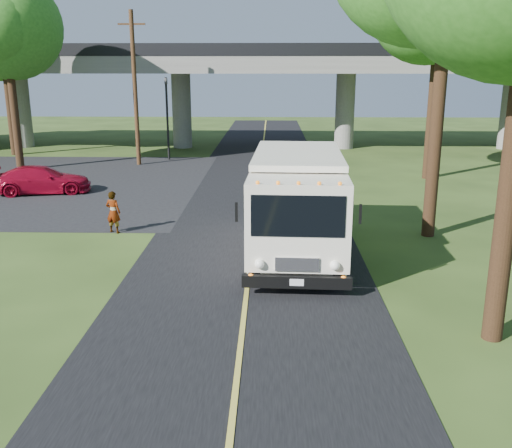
{
  "coord_description": "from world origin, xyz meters",
  "views": [
    {
      "loc": [
        0.63,
        -10.56,
        5.73
      ],
      "look_at": [
        0.22,
        4.53,
        1.6
      ],
      "focal_mm": 40.0,
      "sensor_mm": 36.0,
      "label": 1
    }
  ],
  "objects_px": {
    "traffic_signal": "(167,110)",
    "utility_pole": "(135,88)",
    "red_sedan": "(42,180)",
    "pedestrian": "(113,212)",
    "tree_left_lot": "(8,27)",
    "tree_left_far": "(4,41)",
    "tree_right_far": "(444,15)",
    "step_van": "(297,201)"
  },
  "relations": [
    {
      "from": "traffic_signal",
      "to": "tree_left_far",
      "type": "relative_size",
      "value": 0.53
    },
    {
      "from": "utility_pole",
      "to": "tree_left_far",
      "type": "height_order",
      "value": "tree_left_far"
    },
    {
      "from": "red_sedan",
      "to": "tree_left_lot",
      "type": "bearing_deg",
      "value": 17.29
    },
    {
      "from": "pedestrian",
      "to": "utility_pole",
      "type": "bearing_deg",
      "value": -63.42
    },
    {
      "from": "tree_right_far",
      "to": "step_van",
      "type": "height_order",
      "value": "tree_right_far"
    },
    {
      "from": "utility_pole",
      "to": "red_sedan",
      "type": "bearing_deg",
      "value": -108.01
    },
    {
      "from": "utility_pole",
      "to": "step_van",
      "type": "distance_m",
      "value": 19.54
    },
    {
      "from": "traffic_signal",
      "to": "utility_pole",
      "type": "height_order",
      "value": "utility_pole"
    },
    {
      "from": "traffic_signal",
      "to": "pedestrian",
      "type": "height_order",
      "value": "traffic_signal"
    },
    {
      "from": "tree_left_lot",
      "to": "step_van",
      "type": "xyz_separation_m",
      "value": [
        15.24,
        -14.97,
        -6.18
      ]
    },
    {
      "from": "traffic_signal",
      "to": "tree_right_far",
      "type": "xyz_separation_m",
      "value": [
        15.21,
        -6.16,
        5.1
      ]
    },
    {
      "from": "tree_left_far",
      "to": "step_van",
      "type": "relative_size",
      "value": 1.29
    },
    {
      "from": "utility_pole",
      "to": "step_van",
      "type": "bearing_deg",
      "value": -62.42
    },
    {
      "from": "utility_pole",
      "to": "step_van",
      "type": "height_order",
      "value": "utility_pole"
    },
    {
      "from": "traffic_signal",
      "to": "tree_right_far",
      "type": "bearing_deg",
      "value": -22.07
    },
    {
      "from": "red_sedan",
      "to": "pedestrian",
      "type": "bearing_deg",
      "value": -154.63
    },
    {
      "from": "traffic_signal",
      "to": "pedestrian",
      "type": "relative_size",
      "value": 3.39
    },
    {
      "from": "tree_right_far",
      "to": "tree_left_lot",
      "type": "bearing_deg",
      "value": 175.03
    },
    {
      "from": "tree_right_far",
      "to": "pedestrian",
      "type": "bearing_deg",
      "value": -142.81
    },
    {
      "from": "traffic_signal",
      "to": "pedestrian",
      "type": "distance_m",
      "value": 17.15
    },
    {
      "from": "traffic_signal",
      "to": "tree_left_far",
      "type": "bearing_deg",
      "value": 170.35
    },
    {
      "from": "red_sedan",
      "to": "pedestrian",
      "type": "relative_size",
      "value": 2.91
    },
    {
      "from": "tree_left_lot",
      "to": "tree_left_far",
      "type": "xyz_separation_m",
      "value": [
        -3.0,
        6.0,
        -0.45
      ]
    },
    {
      "from": "tree_left_lot",
      "to": "red_sedan",
      "type": "distance_m",
      "value": 10.18
    },
    {
      "from": "tree_right_far",
      "to": "red_sedan",
      "type": "height_order",
      "value": "tree_right_far"
    },
    {
      "from": "pedestrian",
      "to": "tree_left_far",
      "type": "bearing_deg",
      "value": -40.78
    },
    {
      "from": "traffic_signal",
      "to": "step_van",
      "type": "height_order",
      "value": "traffic_signal"
    },
    {
      "from": "traffic_signal",
      "to": "tree_left_lot",
      "type": "xyz_separation_m",
      "value": [
        -7.79,
        -4.16,
        4.7
      ]
    },
    {
      "from": "tree_right_far",
      "to": "tree_left_lot",
      "type": "height_order",
      "value": "tree_right_far"
    },
    {
      "from": "utility_pole",
      "to": "tree_left_far",
      "type": "bearing_deg",
      "value": 157.57
    },
    {
      "from": "step_van",
      "to": "pedestrian",
      "type": "height_order",
      "value": "step_van"
    },
    {
      "from": "tree_left_far",
      "to": "red_sedan",
      "type": "bearing_deg",
      "value": -61.6
    },
    {
      "from": "tree_left_far",
      "to": "pedestrian",
      "type": "height_order",
      "value": "tree_left_far"
    },
    {
      "from": "step_van",
      "to": "red_sedan",
      "type": "bearing_deg",
      "value": 145.24
    },
    {
      "from": "utility_pole",
      "to": "traffic_signal",
      "type": "bearing_deg",
      "value": 53.13
    },
    {
      "from": "utility_pole",
      "to": "tree_right_far",
      "type": "xyz_separation_m",
      "value": [
        16.71,
        -4.16,
        3.71
      ]
    },
    {
      "from": "tree_right_far",
      "to": "tree_left_lot",
      "type": "distance_m",
      "value": 23.09
    },
    {
      "from": "traffic_signal",
      "to": "tree_left_lot",
      "type": "height_order",
      "value": "tree_left_lot"
    },
    {
      "from": "traffic_signal",
      "to": "step_van",
      "type": "distance_m",
      "value": 20.59
    },
    {
      "from": "traffic_signal",
      "to": "tree_left_lot",
      "type": "bearing_deg",
      "value": -151.89
    },
    {
      "from": "tree_left_lot",
      "to": "utility_pole",
      "type": "bearing_deg",
      "value": 18.97
    },
    {
      "from": "traffic_signal",
      "to": "utility_pole",
      "type": "relative_size",
      "value": 0.58
    }
  ]
}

